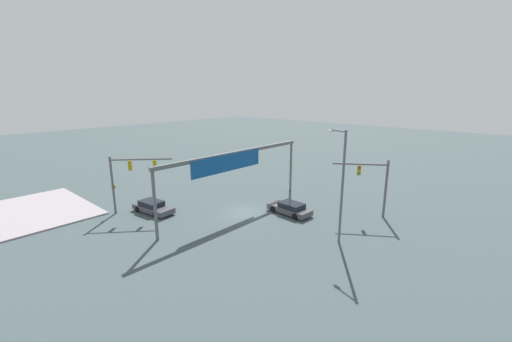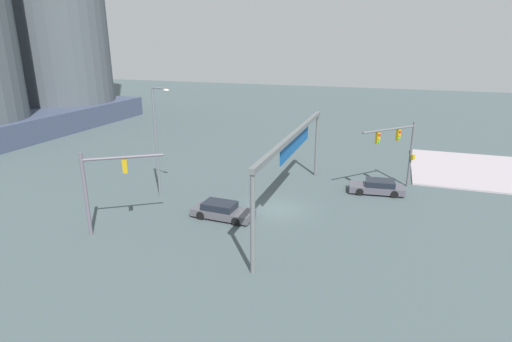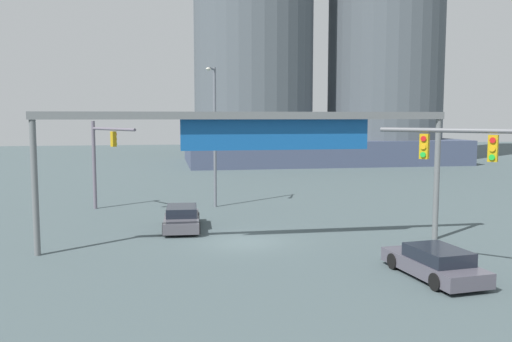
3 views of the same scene
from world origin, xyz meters
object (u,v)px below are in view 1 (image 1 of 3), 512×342
Objects in this scene: traffic_signal_opposite_side at (127,174)px; sedan_car_approaching at (153,207)px; streetlamp_curved_arm at (341,180)px; sedan_car_waiting_far at (290,208)px; traffic_signal_near_corner at (374,179)px.

traffic_signal_opposite_side is 4.21m from sedan_car_approaching.
streetlamp_curved_arm is at bearing 14.23° from sedan_car_approaching.
traffic_signal_opposite_side is 1.26× the size of sedan_car_waiting_far.
sedan_car_waiting_far is at bearing 2.82° from traffic_signal_near_corner.
traffic_signal_opposite_side is 16.75m from sedan_car_waiting_far.
sedan_car_approaching is 14.15m from sedan_car_waiting_far.
sedan_car_approaching is at bearing 43.29° from sedan_car_waiting_far.
traffic_signal_opposite_side is (15.62, -18.82, 0.28)m from traffic_signal_near_corner.
streetlamp_curved_arm reaches higher than traffic_signal_near_corner.
sedan_car_approaching is (13.99, -17.30, -3.29)m from traffic_signal_near_corner.
traffic_signal_opposite_side reaches higher than sedan_car_approaching.
sedan_car_approaching is (6.73, -17.47, -4.71)m from streetlamp_curved_arm.
sedan_car_waiting_far is (-9.17, 10.78, -0.00)m from sedan_car_approaching.
traffic_signal_near_corner reaches higher than sedan_car_approaching.
sedan_car_waiting_far is at bearing -1.56° from streetlamp_curved_arm.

